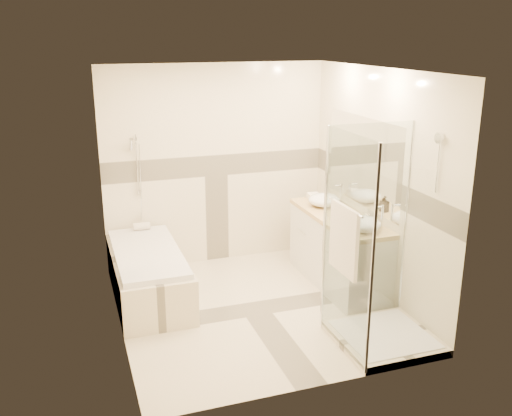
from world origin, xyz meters
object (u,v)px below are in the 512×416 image
object	(u,v)px
vanity	(338,250)
shower_enclosure	(372,292)
vessel_sink_far	(363,224)
amenity_bottle_b	(339,209)
bathtub	(148,272)
vessel_sink_near	(324,200)
amenity_bottle_a	(340,209)

from	to	relation	value
vanity	shower_enclosure	xyz separation A→B (m)	(-0.29, -1.27, 0.08)
vessel_sink_far	vanity	bearing A→B (deg)	87.97
vessel_sink_far	amenity_bottle_b	distance (m)	0.54
bathtub	shower_enclosure	xyz separation A→B (m)	(1.86, -1.62, 0.20)
vanity	vessel_sink_near	world-z (taller)	vessel_sink_near
vanity	vessel_sink_far	bearing A→B (deg)	-92.03
vanity	amenity_bottle_a	size ratio (longest dim) A/B	8.72
shower_enclosure	amenity_bottle_a	world-z (taller)	shower_enclosure
vessel_sink_near	vessel_sink_far	distance (m)	0.94
shower_enclosure	amenity_bottle_a	xyz separation A→B (m)	(0.27, 1.22, 0.44)
shower_enclosure	vessel_sink_far	bearing A→B (deg)	68.94
amenity_bottle_b	amenity_bottle_a	bearing A→B (deg)	-90.00
vessel_sink_far	amenity_bottle_a	world-z (taller)	amenity_bottle_a
vessel_sink_near	amenity_bottle_a	size ratio (longest dim) A/B	2.02
vanity	vessel_sink_near	distance (m)	0.63
vanity	amenity_bottle_b	bearing A→B (deg)	-135.89
shower_enclosure	amenity_bottle_b	bearing A→B (deg)	77.70
vessel_sink_far	amenity_bottle_a	xyz separation A→B (m)	(0.00, 0.51, 0.02)
bathtub	vessel_sink_near	bearing A→B (deg)	0.80
bathtub	shower_enclosure	distance (m)	2.47
vanity	shower_enclosure	size ratio (longest dim) A/B	0.79
vessel_sink_near	vessel_sink_far	bearing A→B (deg)	-90.00
vanity	amenity_bottle_b	size ratio (longest dim) A/B	10.35
vanity	bathtub	bearing A→B (deg)	170.75
vessel_sink_near	shower_enclosure	bearing A→B (deg)	-99.38
bathtub	vessel_sink_far	world-z (taller)	vessel_sink_far
vessel_sink_far	bathtub	bearing A→B (deg)	156.81
bathtub	amenity_bottle_a	distance (m)	2.26
bathtub	amenity_bottle_b	distance (m)	2.25
bathtub	amenity_bottle_b	world-z (taller)	amenity_bottle_b
vessel_sink_near	amenity_bottle_a	bearing A→B (deg)	-90.00
bathtub	shower_enclosure	size ratio (longest dim) A/B	0.83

